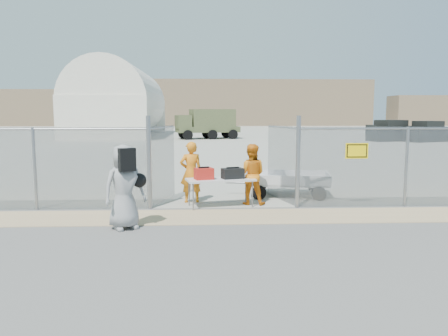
{
  "coord_description": "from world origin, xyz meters",
  "views": [
    {
      "loc": [
        -0.51,
        -9.62,
        2.58
      ],
      "look_at": [
        0.0,
        2.0,
        1.1
      ],
      "focal_mm": 35.0,
      "sensor_mm": 36.0,
      "label": 1
    }
  ],
  "objects_px": {
    "security_worker_right": "(251,174)",
    "visitor": "(124,187)",
    "utility_trailer": "(288,184)",
    "security_worker_left": "(191,172)",
    "folding_table": "(221,193)"
  },
  "relations": [
    {
      "from": "security_worker_right",
      "to": "visitor",
      "type": "xyz_separation_m",
      "value": [
        -3.08,
        -2.45,
        0.09
      ]
    },
    {
      "from": "visitor",
      "to": "utility_trailer",
      "type": "height_order",
      "value": "visitor"
    },
    {
      "from": "security_worker_left",
      "to": "visitor",
      "type": "distance_m",
      "value": 3.11
    },
    {
      "from": "folding_table",
      "to": "security_worker_right",
      "type": "xyz_separation_m",
      "value": [
        0.87,
        0.27,
        0.47
      ]
    },
    {
      "from": "security_worker_right",
      "to": "security_worker_left",
      "type": "bearing_deg",
      "value": -0.52
    },
    {
      "from": "folding_table",
      "to": "security_worker_right",
      "type": "bearing_deg",
      "value": 5.56
    },
    {
      "from": "security_worker_left",
      "to": "security_worker_right",
      "type": "distance_m",
      "value": 1.72
    },
    {
      "from": "visitor",
      "to": "utility_trailer",
      "type": "xyz_separation_m",
      "value": [
        4.37,
        3.68,
        -0.55
      ]
    },
    {
      "from": "security_worker_left",
      "to": "utility_trailer",
      "type": "bearing_deg",
      "value": -172.21
    },
    {
      "from": "visitor",
      "to": "security_worker_left",
      "type": "bearing_deg",
      "value": 33.58
    },
    {
      "from": "security_worker_left",
      "to": "utility_trailer",
      "type": "xyz_separation_m",
      "value": [
        2.98,
        0.89,
        -0.49
      ]
    },
    {
      "from": "folding_table",
      "to": "utility_trailer",
      "type": "xyz_separation_m",
      "value": [
        2.15,
        1.5,
        -0.0
      ]
    },
    {
      "from": "folding_table",
      "to": "security_worker_right",
      "type": "distance_m",
      "value": 1.02
    },
    {
      "from": "folding_table",
      "to": "security_worker_left",
      "type": "bearing_deg",
      "value": 131.53
    },
    {
      "from": "visitor",
      "to": "utility_trailer",
      "type": "relative_size",
      "value": 0.59
    }
  ]
}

